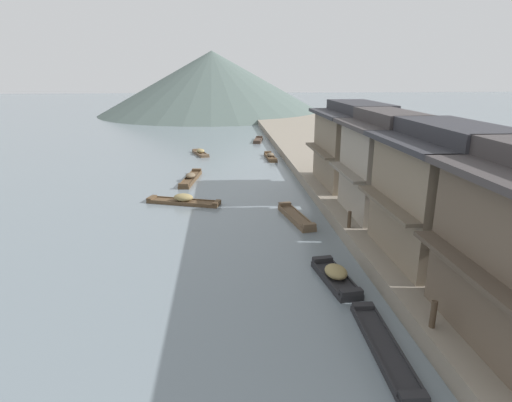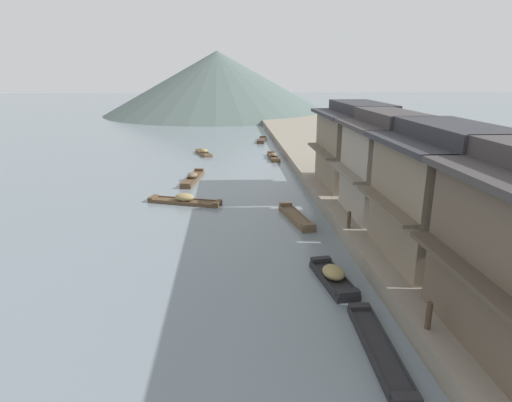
% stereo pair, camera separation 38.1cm
% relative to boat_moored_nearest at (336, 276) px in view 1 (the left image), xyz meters
% --- Properties ---
extents(riverbank_right, '(18.00, 110.00, 0.78)m').
position_rel_boat_moored_nearest_xyz_m(riverbank_right, '(10.63, 17.14, 0.10)').
color(riverbank_right, gray).
rests_on(riverbank_right, ground).
extents(boat_moored_nearest, '(1.52, 3.75, 0.78)m').
position_rel_boat_moored_nearest_xyz_m(boat_moored_nearest, '(0.00, 0.00, 0.00)').
color(boat_moored_nearest, '#232326').
rests_on(boat_moored_nearest, ground).
extents(boat_moored_second, '(1.01, 4.57, 0.65)m').
position_rel_boat_moored_nearest_xyz_m(boat_moored_second, '(0.32, 28.73, -0.07)').
color(boat_moored_second, brown).
rests_on(boat_moored_second, ground).
extents(boat_moored_third, '(1.73, 4.63, 0.44)m').
position_rel_boat_moored_nearest_xyz_m(boat_moored_third, '(0.01, 40.98, -0.15)').
color(boat_moored_third, '#423328').
rests_on(boat_moored_third, ground).
extents(boat_moored_far, '(5.40, 2.74, 0.74)m').
position_rel_boat_moored_nearest_xyz_m(boat_moored_far, '(-7.77, 12.63, -0.05)').
color(boat_moored_far, brown).
rests_on(boat_moored_far, ground).
extents(boat_midriver_drifting, '(1.06, 5.27, 0.34)m').
position_rel_boat_moored_nearest_xyz_m(boat_midriver_drifting, '(0.37, -4.96, -0.18)').
color(boat_midriver_drifting, '#232326').
rests_on(boat_midriver_drifting, ground).
extents(boat_midriver_upstream, '(1.75, 4.85, 0.50)m').
position_rel_boat_moored_nearest_xyz_m(boat_midriver_upstream, '(-0.33, 8.53, -0.13)').
color(boat_midriver_upstream, brown).
rests_on(boat_midriver_upstream, ground).
extents(boat_upstream_distant, '(1.72, 5.87, 0.70)m').
position_rel_boat_moored_nearest_xyz_m(boat_upstream_distant, '(-7.71, 19.40, -0.07)').
color(boat_upstream_distant, brown).
rests_on(boat_upstream_distant, ground).
extents(boat_crossing_west, '(2.16, 4.16, 0.68)m').
position_rel_boat_moored_nearest_xyz_m(boat_crossing_west, '(-7.39, 31.73, -0.05)').
color(boat_crossing_west, brown).
rests_on(boat_crossing_west, ground).
extents(house_waterfront_second, '(6.16, 6.82, 6.14)m').
position_rel_boat_moored_nearest_xyz_m(house_waterfront_second, '(5.18, 0.84, 3.49)').
color(house_waterfront_second, '#7F705B').
rests_on(house_waterfront_second, riverbank_right).
extents(house_waterfront_tall, '(5.29, 6.21, 6.14)m').
position_rel_boat_moored_nearest_xyz_m(house_waterfront_tall, '(4.75, 7.21, 3.50)').
color(house_waterfront_tall, gray).
rests_on(house_waterfront_tall, riverbank_right).
extents(house_waterfront_narrow, '(6.26, 7.63, 6.14)m').
position_rel_boat_moored_nearest_xyz_m(house_waterfront_narrow, '(5.23, 14.45, 3.49)').
color(house_waterfront_narrow, '#7F705B').
rests_on(house_waterfront_narrow, riverbank_right).
extents(mooring_post_dock_near, '(0.20, 0.20, 0.98)m').
position_rel_boat_moored_nearest_xyz_m(mooring_post_dock_near, '(1.98, -4.90, 0.98)').
color(mooring_post_dock_near, '#473828').
rests_on(mooring_post_dock_near, riverbank_right).
extents(mooring_post_dock_mid, '(0.20, 0.20, 0.93)m').
position_rel_boat_moored_nearest_xyz_m(mooring_post_dock_mid, '(1.98, 4.82, 0.96)').
color(mooring_post_dock_mid, '#473828').
rests_on(mooring_post_dock_mid, riverbank_right).
extents(hill_far_west, '(50.60, 50.60, 13.64)m').
position_rel_boat_moored_nearest_xyz_m(hill_far_west, '(-6.73, 83.22, 6.53)').
color(hill_far_west, '#4C5B56').
rests_on(hill_far_west, ground).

